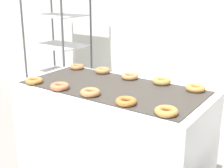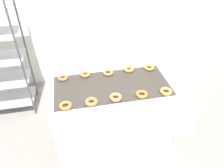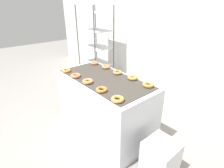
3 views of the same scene
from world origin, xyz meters
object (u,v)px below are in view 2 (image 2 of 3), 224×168
donut_near_left (91,102)px  donut_far_left (85,74)px  donut_near_right (142,94)px  donut_near_rightmost (166,91)px  baking_rack_cart (0,59)px  glaze_bin (182,113)px  donut_near_leftmost (66,106)px  donut_far_center (108,73)px  donut_far_rightmost (149,67)px  donut_far_leftmost (63,78)px  donut_far_right (129,69)px  fryer_machine (112,111)px  donut_near_center (116,97)px

donut_near_left → donut_far_left: size_ratio=1.05×
donut_near_right → donut_near_rightmost: size_ratio=0.98×
baking_rack_cart → glaze_bin: 2.71m
donut_near_leftmost → donut_far_center: size_ratio=0.99×
baking_rack_cart → donut_far_rightmost: baking_rack_cart is taller
donut_far_leftmost → donut_far_right: bearing=1.5°
fryer_machine → donut_near_rightmost: (0.58, -0.26, 0.45)m
donut_near_left → donut_far_right: 0.79m
fryer_machine → baking_rack_cart: size_ratio=0.85×
fryer_machine → donut_far_leftmost: bearing=156.0°
donut_near_center → donut_far_left: size_ratio=1.05×
glaze_bin → donut_far_rightmost: donut_far_rightmost is taller
donut_near_leftmost → donut_near_rightmost: size_ratio=0.97×
donut_near_left → donut_far_left: 0.55m
donut_near_center → donut_far_right: same height
baking_rack_cart → donut_far_center: (1.42, -0.63, -0.02)m
donut_near_center → donut_far_leftmost: 0.76m
donut_near_leftmost → donut_near_rightmost: bearing=0.6°
fryer_machine → donut_near_left: (-0.28, -0.27, 0.45)m
baking_rack_cart → donut_far_center: baking_rack_cart is taller
donut_near_right → donut_near_rightmost: bearing=-1.5°
donut_near_leftmost → donut_near_left: size_ratio=0.97×
donut_far_leftmost → donut_near_left: bearing=-61.3°
baking_rack_cart → donut_near_leftmost: baking_rack_cart is taller
fryer_machine → baking_rack_cart: bearing=148.1°
donut_near_right → donut_far_left: bearing=137.5°
donut_near_left → donut_near_leftmost: bearing=-179.5°
donut_near_right → baking_rack_cart: bearing=146.3°
baking_rack_cart → donut_far_right: 1.82m
donut_near_left → donut_far_rightmost: bearing=32.5°
fryer_machine → donut_far_leftmost: 0.77m
donut_near_right → donut_far_right: donut_far_right is taller
donut_near_rightmost → donut_far_right: size_ratio=1.02×
donut_near_leftmost → donut_near_right: bearing=1.2°
donut_near_center → donut_near_rightmost: bearing=-1.2°
donut_near_rightmost → donut_far_center: bearing=138.0°
fryer_machine → donut_far_right: 0.60m
donut_near_left → glaze_bin: bearing=10.6°
fryer_machine → donut_near_right: bearing=-41.7°
donut_near_left → donut_near_right: donut_near_left is taller
fryer_machine → donut_far_center: bearing=90.4°
baking_rack_cart → donut_far_center: 1.56m
donut_near_center → donut_far_rightmost: bearing=42.2°
donut_near_leftmost → donut_near_left: 0.28m
donut_far_left → donut_far_right: size_ratio=0.97×
donut_near_right → donut_far_leftmost: bearing=149.3°
donut_far_rightmost → donut_far_left: bearing=179.2°
donut_far_leftmost → donut_far_right: size_ratio=0.92×
donut_far_rightmost → baking_rack_cart: bearing=162.5°
donut_near_center → donut_near_rightmost: (0.59, -0.01, -0.00)m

